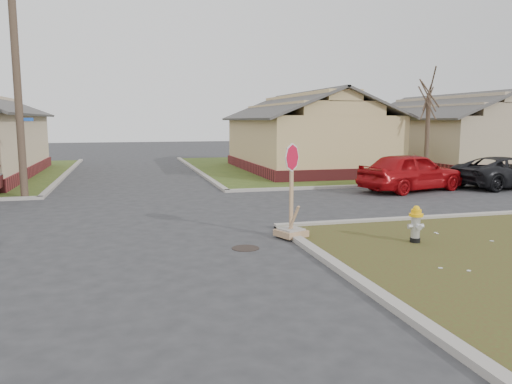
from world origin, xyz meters
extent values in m
plane|color=#2C2C2E|center=(0.00, 0.00, 0.00)|extent=(120.00, 120.00, 0.00)
cube|color=#35491A|center=(22.00, 18.00, 0.03)|extent=(37.00, 19.00, 0.05)
cylinder|color=black|center=(2.20, -0.50, 0.01)|extent=(0.64, 0.64, 0.01)
cube|color=maroon|center=(10.00, 16.50, 0.30)|extent=(7.20, 11.20, 0.60)
cube|color=#D6B57E|center=(10.00, 16.50, 1.90)|extent=(7.00, 11.00, 2.60)
cube|color=maroon|center=(20.00, 16.50, 0.30)|extent=(7.20, 11.20, 0.60)
cube|color=tan|center=(20.00, 16.50, 1.90)|extent=(7.00, 11.00, 2.60)
cylinder|color=#3B2C22|center=(-4.20, 8.90, 4.50)|extent=(0.28, 0.28, 9.00)
cylinder|color=#3B2C22|center=(14.00, 10.20, 2.15)|extent=(0.22, 0.22, 4.20)
cylinder|color=black|center=(6.25, -1.15, 0.11)|extent=(0.25, 0.25, 0.11)
cylinder|color=silver|center=(6.25, -1.15, 0.42)|extent=(0.21, 0.21, 0.51)
sphere|color=silver|center=(6.25, -1.15, 0.67)|extent=(0.21, 0.21, 0.21)
cylinder|color=yellow|center=(6.25, -1.15, 0.72)|extent=(0.33, 0.33, 0.07)
cylinder|color=yellow|center=(6.25, -1.15, 0.80)|extent=(0.25, 0.25, 0.11)
sphere|color=yellow|center=(6.25, -1.15, 0.86)|extent=(0.17, 0.17, 0.17)
cube|color=#A47D59|center=(3.56, 0.23, 0.13)|extent=(0.65, 0.65, 0.16)
cube|color=#9A948E|center=(3.56, 0.23, 0.23)|extent=(0.53, 0.53, 0.04)
cube|color=#A47D59|center=(3.56, 0.23, 1.26)|extent=(0.09, 0.05, 2.21)
cylinder|color=red|center=(3.56, 0.18, 2.05)|extent=(0.59, 0.26, 0.63)
cylinder|color=silver|center=(3.56, 0.20, 2.05)|extent=(0.67, 0.29, 0.72)
imported|color=#A50B10|center=(11.21, 7.05, 0.82)|extent=(5.12, 3.06, 1.63)
imported|color=black|center=(15.94, 7.01, 0.69)|extent=(5.22, 3.00, 1.37)
camera|label=1|loc=(-0.45, -11.52, 2.96)|focal=35.00mm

